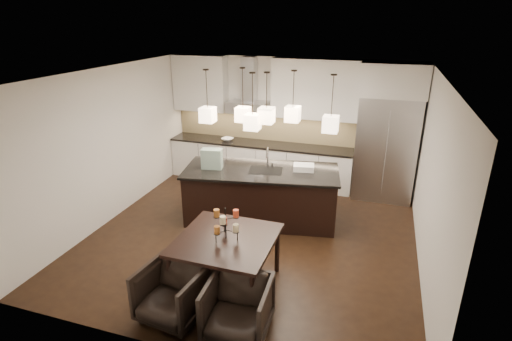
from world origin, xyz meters
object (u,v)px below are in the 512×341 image
(refrigerator, at_px, (386,149))
(island_body, at_px, (261,196))
(armchair_left, at_px, (172,293))
(dining_table, at_px, (227,262))
(armchair_right, at_px, (238,308))

(refrigerator, xyz_separation_m, island_body, (-2.14, -1.75, -0.60))
(island_body, relative_size, armchair_left, 3.45)
(dining_table, relative_size, armchair_right, 1.68)
(island_body, height_order, armchair_right, island_body)
(island_body, xyz_separation_m, dining_table, (0.14, -2.09, -0.09))
(refrigerator, bearing_deg, dining_table, -117.46)
(armchair_right, bearing_deg, island_body, 98.67)
(armchair_left, relative_size, armchair_right, 1.01)
(island_body, bearing_deg, dining_table, -96.08)
(armchair_right, bearing_deg, dining_table, 116.94)
(refrigerator, xyz_separation_m, armchair_left, (-2.43, -4.62, -0.72))
(dining_table, height_order, armchair_right, dining_table)
(dining_table, xyz_separation_m, armchair_left, (-0.43, -0.78, -0.03))
(island_body, height_order, dining_table, island_body)
(armchair_left, bearing_deg, refrigerator, 69.50)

